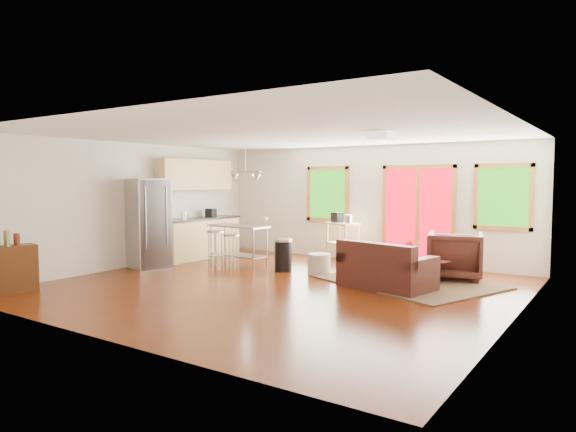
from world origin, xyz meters
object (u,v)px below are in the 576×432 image
Objects in this scene: armchair at (455,253)px; island at (238,238)px; loveseat at (385,270)px; refrigerator at (148,223)px; rug at (409,282)px; ottoman at (387,264)px; coffee_table at (412,265)px; kitchen_cart at (342,228)px.

armchair is 4.40m from island.
refrigerator reaches higher than loveseat.
rug is 2.00× the size of island.
loveseat is 1.71× the size of armchair.
ottoman reaches higher than rug.
ottoman reaches higher than coffee_table.
loveseat is 1.60× the size of coffee_table.
loveseat is 1.18× the size of island.
kitchen_cart is at bearing 144.56° from loveseat.
ottoman is at bearing -5.22° from armchair.
island reaches higher than rug.
loveseat is 1.39m from ottoman.
ottoman is at bearing 15.29° from island.
kitchen_cart is (1.56, 1.76, 0.16)m from island.
armchair is at bearing -14.91° from kitchen_cart.
ottoman is (-0.66, 0.58, 0.19)m from rug.
coffee_table is 1.70× the size of ottoman.
refrigerator reaches higher than rug.
loveseat is at bearing 49.42° from armchair.
refrigerator is 1.69× the size of kitchen_cart.
island is (1.37, 1.26, -0.33)m from refrigerator.
rug is at bearing -35.04° from kitchen_cart.
rug is at bearing -41.39° from ottoman.
refrigerator reaches higher than island.
armchair is 0.88× the size of kitchen_cart.
refrigerator is at bearing -134.22° from kitchen_cart.
ottoman is 3.18m from island.
armchair reaches higher than coffee_table.
island is at bearing -131.55° from kitchen_cart.
refrigerator is at bearing -163.43° from rug.
refrigerator is (-5.65, -2.29, 0.44)m from armchair.
island is (-3.70, -0.38, 0.29)m from coffee_table.
refrigerator reaches higher than armchair.
armchair is at bearing 76.45° from loveseat.
kitchen_cart reaches higher than ottoman.
kitchen_cart is (2.93, 3.01, -0.18)m from refrigerator.
island is (-3.55, 0.46, 0.28)m from loveseat.
loveseat reaches higher than coffee_table.
island is at bearing 57.86° from refrigerator.
ottoman is (-0.50, 1.29, -0.12)m from loveseat.
coffee_table is 0.94× the size of kitchen_cart.
kitchen_cart is (-1.49, 0.92, 0.55)m from ottoman.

